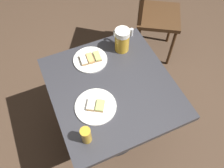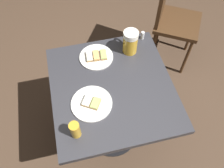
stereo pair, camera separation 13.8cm
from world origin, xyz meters
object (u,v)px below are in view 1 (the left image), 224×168
at_px(beer_mug, 122,40).
at_px(plate_near, 90,59).
at_px(plate_far, 96,106).
at_px(cafe_chair, 152,8).
at_px(salt_shaker, 132,32).
at_px(beer_glass_small, 86,135).

bearing_deg(beer_mug, plate_near, -177.43).
height_order(plate_far, cafe_chair, cafe_chair).
height_order(beer_mug, salt_shaker, beer_mug).
distance_m(beer_mug, beer_glass_small, 0.66).
distance_m(plate_far, beer_mug, 0.48).
bearing_deg(plate_far, beer_glass_small, -125.05).
bearing_deg(plate_far, salt_shaker, 44.33).
distance_m(beer_glass_small, salt_shaker, 0.81).
distance_m(beer_glass_small, cafe_chair, 1.37).
xyz_separation_m(plate_far, beer_glass_small, (-0.11, -0.16, 0.05)).
height_order(plate_far, salt_shaker, salt_shaker).
bearing_deg(plate_near, plate_far, -105.78).
bearing_deg(beer_mug, cafe_chair, 41.22).
bearing_deg(cafe_chair, plate_near, -26.60).
height_order(beer_glass_small, salt_shaker, beer_glass_small).
bearing_deg(salt_shaker, plate_near, -164.52).
bearing_deg(plate_far, plate_near, 74.22).
xyz_separation_m(salt_shaker, cafe_chair, (0.40, 0.37, -0.19)).
relative_size(plate_far, beer_glass_small, 2.16).
bearing_deg(cafe_chair, beer_mug, -17.31).
distance_m(plate_far, salt_shaker, 0.61).
relative_size(beer_mug, beer_glass_small, 1.50).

